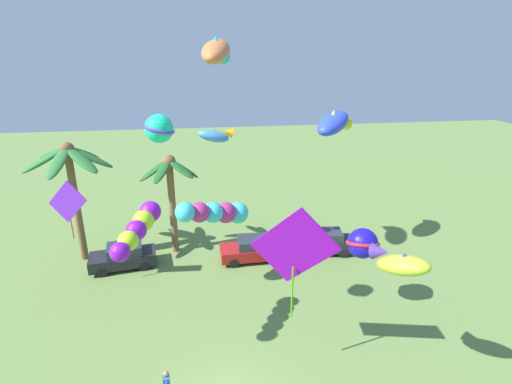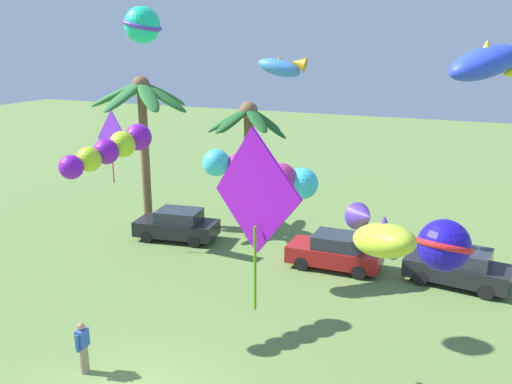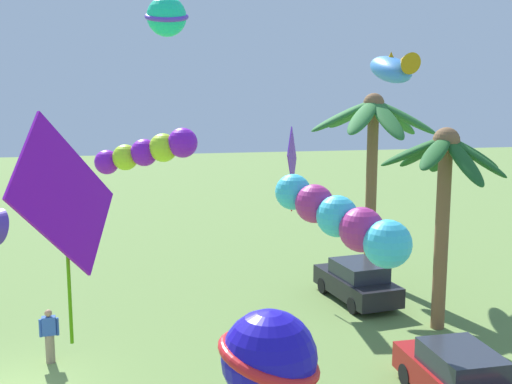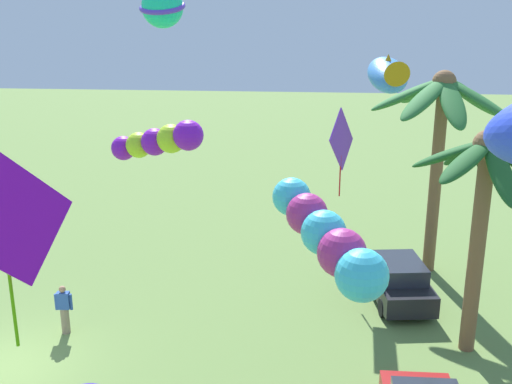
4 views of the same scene
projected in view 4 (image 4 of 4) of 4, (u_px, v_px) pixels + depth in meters
name	position (u px, v px, depth m)	size (l,w,h in m)	color
ground_plane	(5.00, 368.00, 17.24)	(120.00, 120.00, 0.00)	olive
palm_tree_0	(484.00, 185.00, 16.78)	(3.83, 4.05, 6.61)	brown
palm_tree_1	(443.00, 113.00, 21.98)	(5.03, 5.04, 7.63)	brown
parked_car_2	(397.00, 280.00, 21.07)	(4.11, 2.25, 1.51)	black
spectator_0	(64.00, 309.00, 18.88)	(0.26, 0.55, 1.59)	gray
kite_diamond_0	(2.00, 215.00, 12.73)	(3.06, 1.84, 4.87)	purple
kite_diamond_4	(341.00, 141.00, 21.84)	(2.19, 0.94, 3.29)	#6E25CF
kite_fish_5	(388.00, 74.00, 13.46)	(2.03, 0.99, 1.00)	#428BE4
kite_tube_6	(159.00, 141.00, 17.98)	(1.72, 3.03, 1.44)	purple
kite_tube_7	(328.00, 238.00, 14.87)	(3.98, 2.84, 2.05)	#3DC9E9
kite_ball_8	(162.00, 7.00, 15.82)	(1.29, 1.29, 1.08)	#19DEA3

